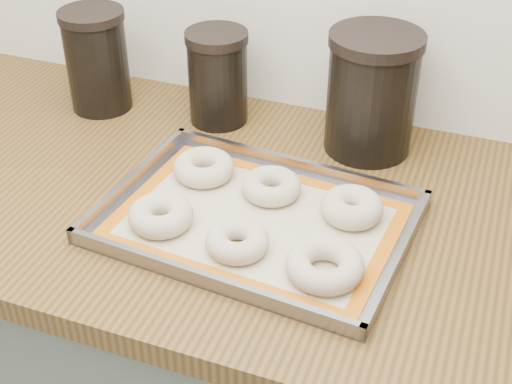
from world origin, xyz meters
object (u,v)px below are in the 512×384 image
at_px(bagel_front_left, 161,215).
at_px(bagel_front_mid, 237,241).
at_px(canister_mid, 218,77).
at_px(baking_tray, 256,220).
at_px(bagel_back_right, 352,207).
at_px(canister_right, 372,93).
at_px(bagel_back_mid, 271,186).
at_px(bagel_front_right, 325,265).
at_px(bagel_back_left, 204,167).
at_px(canister_left, 97,60).

distance_m(bagel_front_left, bagel_front_mid, 0.13).
bearing_deg(canister_mid, baking_tray, -57.25).
bearing_deg(baking_tray, bagel_back_right, 24.49).
bearing_deg(bagel_front_left, baking_tray, 23.93).
xyz_separation_m(bagel_front_left, bagel_back_right, (0.27, 0.12, 0.00)).
bearing_deg(canister_right, bagel_back_mid, -117.78).
relative_size(canister_mid, canister_right, 0.82).
relative_size(bagel_front_left, bagel_front_right, 0.90).
bearing_deg(bagel_front_right, bagel_back_left, 146.99).
distance_m(bagel_back_right, canister_right, 0.24).
bearing_deg(bagel_back_right, canister_left, 161.06).
xyz_separation_m(bagel_front_left, canister_left, (-0.28, 0.31, 0.08)).
distance_m(bagel_back_left, canister_mid, 0.21).
height_order(bagel_front_right, canister_right, canister_right).
xyz_separation_m(bagel_front_mid, canister_left, (-0.42, 0.32, 0.08)).
relative_size(baking_tray, canister_right, 2.25).
relative_size(bagel_front_left, canister_right, 0.46).
distance_m(baking_tray, bagel_back_right, 0.15).
distance_m(bagel_front_right, bagel_back_left, 0.31).
relative_size(canister_left, canister_mid, 1.11).
distance_m(baking_tray, bagel_front_right, 0.16).
xyz_separation_m(bagel_front_mid, bagel_front_right, (0.13, -0.01, 0.00)).
height_order(bagel_front_right, canister_left, canister_left).
bearing_deg(bagel_back_left, bagel_back_right, -5.47).
bearing_deg(canister_right, bagel_front_left, -125.17).
xyz_separation_m(bagel_back_mid, canister_mid, (-0.18, 0.21, 0.07)).
relative_size(bagel_back_mid, canister_left, 0.49).
height_order(bagel_front_mid, bagel_back_right, bagel_back_right).
height_order(bagel_back_mid, canister_left, canister_left).
distance_m(baking_tray, bagel_front_mid, 0.08).
bearing_deg(bagel_front_right, bagel_back_right, 89.11).
xyz_separation_m(bagel_front_left, bagel_front_right, (0.26, -0.02, -0.00)).
distance_m(bagel_front_left, canister_right, 0.42).
height_order(canister_left, canister_right, canister_right).
relative_size(baking_tray, canister_left, 2.49).
bearing_deg(bagel_front_mid, bagel_back_mid, 90.06).
bearing_deg(canister_mid, canister_right, -0.19).
height_order(canister_left, canister_mid, canister_left).
bearing_deg(bagel_back_right, canister_mid, 145.06).
bearing_deg(bagel_back_mid, bagel_front_mid, -89.94).
bearing_deg(canister_right, bagel_front_mid, -106.98).
bearing_deg(bagel_front_right, bagel_back_mid, 130.58).
bearing_deg(canister_left, bagel_back_mid, -22.91).
height_order(canister_mid, canister_right, canister_right).
height_order(baking_tray, canister_mid, canister_mid).
distance_m(bagel_front_left, bagel_front_right, 0.27).
distance_m(bagel_front_right, bagel_back_right, 0.14).
bearing_deg(canister_mid, canister_left, -172.47).
xyz_separation_m(baking_tray, bagel_front_left, (-0.13, -0.06, 0.02)).
distance_m(canister_mid, canister_right, 0.29).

